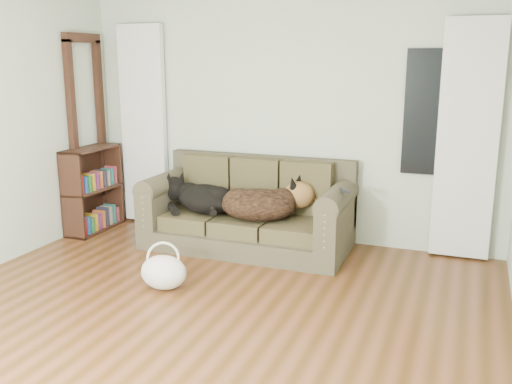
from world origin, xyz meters
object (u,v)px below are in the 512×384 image
(dog_black_lab, at_px, (202,199))
(dog_shepherd, at_px, (263,205))
(sofa, at_px, (247,205))
(tote_bag, at_px, (164,271))
(bookshelf, at_px, (93,187))

(dog_black_lab, height_order, dog_shepherd, dog_shepherd)
(sofa, distance_m, dog_shepherd, 0.24)
(tote_bag, distance_m, bookshelf, 2.02)
(bookshelf, bearing_deg, dog_shepherd, -3.40)
(dog_black_lab, xyz_separation_m, dog_shepherd, (0.69, -0.04, 0.01))
(tote_bag, relative_size, bookshelf, 0.43)
(dog_shepherd, height_order, bookshelf, bookshelf)
(dog_black_lab, height_order, tote_bag, dog_black_lab)
(sofa, height_order, dog_black_lab, sofa)
(tote_bag, bearing_deg, dog_shepherd, 68.01)
(sofa, bearing_deg, tote_bag, -101.49)
(sofa, relative_size, dog_shepherd, 2.67)
(dog_black_lab, relative_size, bookshelf, 0.74)
(bookshelf, bearing_deg, sofa, -0.60)
(dog_black_lab, bearing_deg, sofa, 33.49)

